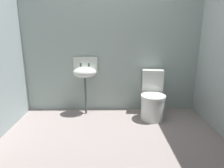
% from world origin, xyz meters
% --- Properties ---
extents(ground_plane, '(3.48, 2.43, 0.08)m').
position_xyz_m(ground_plane, '(0.00, 0.00, -0.04)').
color(ground_plane, gray).
extents(wall_back, '(3.48, 0.10, 2.32)m').
position_xyz_m(wall_back, '(0.00, 1.06, 1.16)').
color(wall_back, '#A1B4AD').
rests_on(wall_back, ground).
extents(toilet_near_wall, '(0.46, 0.64, 0.78)m').
position_xyz_m(toilet_near_wall, '(0.69, 0.66, 0.32)').
color(toilet_near_wall, white).
rests_on(toilet_near_wall, ground).
extents(sink, '(0.42, 0.34, 0.99)m').
position_xyz_m(sink, '(-0.46, 0.85, 0.75)').
color(sink, '#475552').
rests_on(sink, ground).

